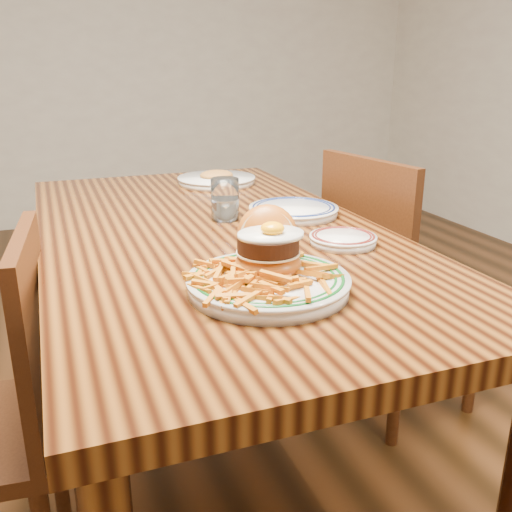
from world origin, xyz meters
name	(u,v)px	position (x,y,z in m)	size (l,w,h in m)	color
floor	(218,468)	(0.00, 0.00, 0.00)	(6.00, 6.00, 0.00)	black
table	(213,261)	(0.00, 0.00, 0.66)	(0.85, 1.60, 0.75)	black
chair_right	(389,281)	(0.63, 0.12, 0.48)	(0.48, 0.48, 0.89)	#401F0D
main_plate	(268,268)	(-0.01, -0.43, 0.79)	(0.31, 0.33, 0.15)	silver
side_plate	(343,239)	(0.25, -0.24, 0.76)	(0.16, 0.16, 0.02)	silver
rear_plate	(294,210)	(0.25, 0.05, 0.77)	(0.25, 0.25, 0.03)	silver
water_glass	(225,202)	(0.06, 0.07, 0.80)	(0.08, 0.08, 0.11)	white
far_plate	(217,179)	(0.18, 0.54, 0.77)	(0.27, 0.27, 0.05)	silver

